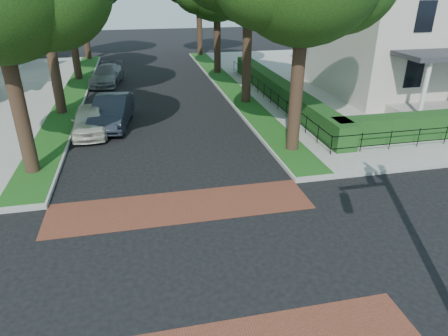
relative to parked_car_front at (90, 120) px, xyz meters
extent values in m
plane|color=black|center=(3.60, -11.47, -0.70)|extent=(120.00, 120.00, 0.00)
cube|color=gray|center=(23.10, 7.53, -0.63)|extent=(30.00, 30.00, 0.15)
cube|color=brown|center=(3.60, -8.27, -0.70)|extent=(9.00, 2.20, 0.01)
cube|color=#194012|center=(9.00, 7.63, -0.54)|extent=(1.60, 29.80, 0.02)
cube|color=#194012|center=(-1.80, 7.63, -0.54)|extent=(1.60, 29.80, 0.02)
cylinder|color=black|center=(9.10, -4.47, 3.12)|extent=(0.56, 0.56, 7.35)
cylinder|color=black|center=(9.10, 3.53, 3.30)|extent=(0.56, 0.56, 7.70)
cylinder|color=black|center=(9.10, 12.53, 2.77)|extent=(0.56, 0.56, 6.65)
cylinder|color=black|center=(9.10, 21.53, 2.95)|extent=(0.56, 0.56, 7.00)
cylinder|color=black|center=(-1.90, -4.47, 2.95)|extent=(0.56, 0.56, 7.00)
cylinder|color=black|center=(-1.90, 3.53, 3.47)|extent=(0.56, 0.56, 8.05)
cylinder|color=black|center=(-1.90, 12.53, 2.88)|extent=(0.56, 0.56, 6.86)
cylinder|color=black|center=(-1.90, 21.53, 3.02)|extent=(0.56, 0.56, 7.14)
cube|color=#143B15|center=(11.30, 3.53, 0.05)|extent=(1.00, 18.00, 1.20)
cube|color=beige|center=(21.10, 4.53, 3.45)|extent=(12.00, 10.00, 8.00)
cylinder|color=white|center=(16.90, -2.62, 1.30)|extent=(0.24, 0.24, 3.00)
imported|color=beige|center=(0.00, 0.00, 0.00)|extent=(1.76, 4.17, 1.41)
imported|color=#222733|center=(1.06, 1.00, 0.09)|extent=(2.34, 5.03, 1.60)
imported|color=gray|center=(0.34, 10.84, -0.02)|extent=(2.64, 4.96, 1.37)
camera|label=1|loc=(2.51, -20.19, 6.36)|focal=32.00mm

